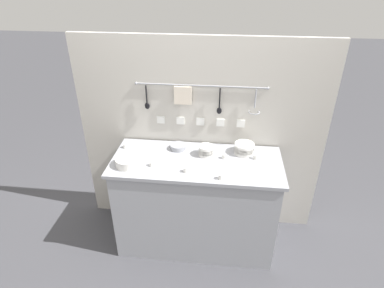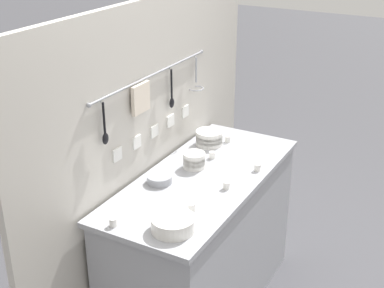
{
  "view_description": "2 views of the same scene",
  "coord_description": "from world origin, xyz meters",
  "px_view_note": "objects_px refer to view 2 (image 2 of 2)",
  "views": [
    {
      "loc": [
        0.22,
        -2.25,
        2.35
      ],
      "look_at": [
        -0.04,
        0.0,
        1.06
      ],
      "focal_mm": 30.0,
      "sensor_mm": 36.0,
      "label": 1
    },
    {
      "loc": [
        -2.35,
        -1.23,
        2.3
      ],
      "look_at": [
        -0.07,
        0.03,
        1.12
      ],
      "focal_mm": 50.0,
      "sensor_mm": 36.0,
      "label": 2
    }
  ],
  "objects_px": {
    "steel_mixing_bowl": "(160,179)",
    "cup_front_right": "(226,185)",
    "cup_edge_far": "(228,139)",
    "cup_front_left": "(113,222)",
    "bowl_stack_back_corner": "(194,160)",
    "cup_edge_near": "(212,155)",
    "cup_back_left": "(192,207)",
    "bowl_stack_nested_right": "(209,138)",
    "plate_stack": "(173,224)",
    "cup_mid_row": "(257,167)"
  },
  "relations": [
    {
      "from": "plate_stack",
      "to": "cup_mid_row",
      "type": "height_order",
      "value": "plate_stack"
    },
    {
      "from": "cup_front_right",
      "to": "cup_back_left",
      "type": "bearing_deg",
      "value": 169.35
    },
    {
      "from": "cup_mid_row",
      "to": "bowl_stack_back_corner",
      "type": "bearing_deg",
      "value": 112.31
    },
    {
      "from": "cup_front_left",
      "to": "cup_back_left",
      "type": "height_order",
      "value": "same"
    },
    {
      "from": "bowl_stack_back_corner",
      "to": "plate_stack",
      "type": "height_order",
      "value": "bowl_stack_back_corner"
    },
    {
      "from": "cup_edge_near",
      "to": "bowl_stack_nested_right",
      "type": "bearing_deg",
      "value": 32.33
    },
    {
      "from": "cup_front_left",
      "to": "plate_stack",
      "type": "bearing_deg",
      "value": -68.31
    },
    {
      "from": "plate_stack",
      "to": "cup_edge_near",
      "type": "xyz_separation_m",
      "value": [
        0.78,
        0.19,
        -0.01
      ]
    },
    {
      "from": "plate_stack",
      "to": "cup_back_left",
      "type": "height_order",
      "value": "plate_stack"
    },
    {
      "from": "steel_mixing_bowl",
      "to": "cup_mid_row",
      "type": "xyz_separation_m",
      "value": [
        0.39,
        -0.41,
        -0.0
      ]
    },
    {
      "from": "bowl_stack_back_corner",
      "to": "steel_mixing_bowl",
      "type": "xyz_separation_m",
      "value": [
        -0.25,
        0.08,
        -0.02
      ]
    },
    {
      "from": "steel_mixing_bowl",
      "to": "cup_back_left",
      "type": "height_order",
      "value": "steel_mixing_bowl"
    },
    {
      "from": "cup_back_left",
      "to": "cup_front_left",
      "type": "bearing_deg",
      "value": 139.05
    },
    {
      "from": "bowl_stack_nested_right",
      "to": "cup_edge_near",
      "type": "xyz_separation_m",
      "value": [
        -0.17,
        -0.11,
        -0.03
      ]
    },
    {
      "from": "steel_mixing_bowl",
      "to": "cup_front_left",
      "type": "height_order",
      "value": "steel_mixing_bowl"
    },
    {
      "from": "bowl_stack_back_corner",
      "to": "cup_edge_far",
      "type": "bearing_deg",
      "value": -1.94
    },
    {
      "from": "cup_front_left",
      "to": "cup_edge_far",
      "type": "bearing_deg",
      "value": -2.77
    },
    {
      "from": "cup_back_left",
      "to": "cup_edge_near",
      "type": "bearing_deg",
      "value": 17.33
    },
    {
      "from": "cup_edge_near",
      "to": "cup_back_left",
      "type": "xyz_separation_m",
      "value": [
        -0.58,
        -0.18,
        0.0
      ]
    },
    {
      "from": "bowl_stack_back_corner",
      "to": "cup_edge_near",
      "type": "relative_size",
      "value": 3.08
    },
    {
      "from": "cup_mid_row",
      "to": "cup_edge_near",
      "type": "xyz_separation_m",
      "value": [
        0.02,
        0.3,
        0.0
      ]
    },
    {
      "from": "bowl_stack_back_corner",
      "to": "bowl_stack_nested_right",
      "type": "distance_m",
      "value": 0.33
    },
    {
      "from": "bowl_stack_back_corner",
      "to": "cup_front_left",
      "type": "height_order",
      "value": "bowl_stack_back_corner"
    },
    {
      "from": "plate_stack",
      "to": "cup_edge_far",
      "type": "bearing_deg",
      "value": 11.51
    },
    {
      "from": "cup_mid_row",
      "to": "cup_edge_near",
      "type": "height_order",
      "value": "same"
    },
    {
      "from": "cup_edge_near",
      "to": "steel_mixing_bowl",
      "type": "bearing_deg",
      "value": 164.64
    },
    {
      "from": "cup_edge_far",
      "to": "cup_mid_row",
      "type": "bearing_deg",
      "value": -131.18
    },
    {
      "from": "steel_mixing_bowl",
      "to": "cup_front_left",
      "type": "bearing_deg",
      "value": -175.64
    },
    {
      "from": "bowl_stack_back_corner",
      "to": "cup_edge_far",
      "type": "xyz_separation_m",
      "value": [
        0.42,
        -0.01,
        -0.03
      ]
    },
    {
      "from": "bowl_stack_back_corner",
      "to": "bowl_stack_nested_right",
      "type": "xyz_separation_m",
      "value": [
        0.33,
        0.07,
        0.0
      ]
    },
    {
      "from": "bowl_stack_back_corner",
      "to": "steel_mixing_bowl",
      "type": "height_order",
      "value": "bowl_stack_back_corner"
    },
    {
      "from": "cup_edge_far",
      "to": "cup_front_left",
      "type": "xyz_separation_m",
      "value": [
        -1.14,
        0.06,
        0.0
      ]
    },
    {
      "from": "steel_mixing_bowl",
      "to": "cup_edge_far",
      "type": "xyz_separation_m",
      "value": [
        0.67,
        -0.09,
        -0.0
      ]
    },
    {
      "from": "steel_mixing_bowl",
      "to": "cup_front_right",
      "type": "height_order",
      "value": "steel_mixing_bowl"
    },
    {
      "from": "cup_edge_near",
      "to": "plate_stack",
      "type": "bearing_deg",
      "value": -166.27
    },
    {
      "from": "cup_back_left",
      "to": "cup_front_right",
      "type": "bearing_deg",
      "value": -10.65
    },
    {
      "from": "steel_mixing_bowl",
      "to": "cup_mid_row",
      "type": "relative_size",
      "value": 3.37
    },
    {
      "from": "cup_edge_far",
      "to": "cup_mid_row",
      "type": "relative_size",
      "value": 1.0
    },
    {
      "from": "bowl_stack_nested_right",
      "to": "cup_edge_far",
      "type": "xyz_separation_m",
      "value": [
        0.09,
        -0.08,
        -0.03
      ]
    },
    {
      "from": "bowl_stack_nested_right",
      "to": "cup_front_right",
      "type": "xyz_separation_m",
      "value": [
        -0.47,
        -0.34,
        -0.03
      ]
    },
    {
      "from": "bowl_stack_nested_right",
      "to": "cup_edge_far",
      "type": "bearing_deg",
      "value": -42.09
    },
    {
      "from": "cup_edge_far",
      "to": "cup_front_left",
      "type": "height_order",
      "value": "same"
    },
    {
      "from": "steel_mixing_bowl",
      "to": "cup_back_left",
      "type": "bearing_deg",
      "value": -120.4
    },
    {
      "from": "plate_stack",
      "to": "bowl_stack_back_corner",
      "type": "bearing_deg",
      "value": 20.05
    },
    {
      "from": "cup_mid_row",
      "to": "cup_front_right",
      "type": "height_order",
      "value": "same"
    },
    {
      "from": "cup_edge_near",
      "to": "bowl_stack_back_corner",
      "type": "bearing_deg",
      "value": 167.32
    },
    {
      "from": "cup_edge_far",
      "to": "cup_back_left",
      "type": "relative_size",
      "value": 1.0
    },
    {
      "from": "cup_front_left",
      "to": "bowl_stack_nested_right",
      "type": "bearing_deg",
      "value": 1.59
    },
    {
      "from": "cup_edge_far",
      "to": "cup_front_left",
      "type": "relative_size",
      "value": 1.0
    },
    {
      "from": "cup_front_left",
      "to": "cup_edge_near",
      "type": "bearing_deg",
      "value": -4.98
    }
  ]
}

